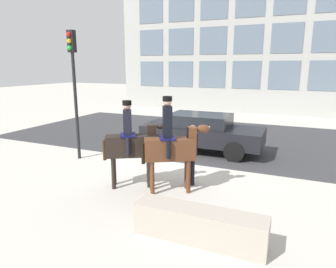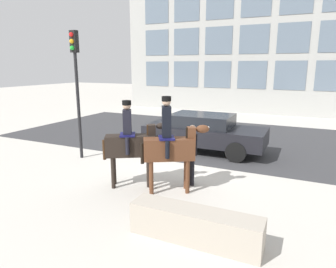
{
  "view_description": "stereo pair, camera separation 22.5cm",
  "coord_description": "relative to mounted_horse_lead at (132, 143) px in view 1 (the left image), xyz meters",
  "views": [
    {
      "loc": [
        3.5,
        -8.74,
        3.28
      ],
      "look_at": [
        0.18,
        -1.14,
        1.39
      ],
      "focal_mm": 32.0,
      "sensor_mm": 36.0,
      "label": 1
    },
    {
      "loc": [
        3.71,
        -8.64,
        3.28
      ],
      "look_at": [
        0.18,
        -1.14,
        1.39
      ],
      "focal_mm": 32.0,
      "sensor_mm": 36.0,
      "label": 2
    }
  ],
  "objects": [
    {
      "name": "ground_plane",
      "position": [
        0.56,
        1.92,
        -1.23
      ],
      "size": [
        80.0,
        80.0,
        0.0
      ],
      "primitive_type": "plane",
      "color": "beige"
    },
    {
      "name": "road_surface",
      "position": [
        0.56,
        6.67,
        -1.23
      ],
      "size": [
        19.51,
        8.5,
        0.01
      ],
      "color": "#38383A",
      "rests_on": "ground_plane"
    },
    {
      "name": "mounted_horse_lead",
      "position": [
        0.0,
        0.0,
        0.0
      ],
      "size": [
        1.59,
        1.11,
        2.39
      ],
      "rotation": [
        0.0,
        0.0,
        0.53
      ],
      "color": "black",
      "rests_on": "ground_plane"
    },
    {
      "name": "mounted_horse_companion",
      "position": [
        1.14,
        0.08,
        0.04
      ],
      "size": [
        1.63,
        1.13,
        2.54
      ],
      "rotation": [
        0.0,
        0.0,
        0.53
      ],
      "color": "#59331E",
      "rests_on": "ground_plane"
    },
    {
      "name": "pedestrian_bystander",
      "position": [
        1.46,
        0.77,
        -0.22
      ],
      "size": [
        0.74,
        0.74,
        1.71
      ],
      "rotation": [
        0.0,
        0.0,
        -2.65
      ],
      "color": "black",
      "rests_on": "ground_plane"
    },
    {
      "name": "street_car_near_lane",
      "position": [
        0.69,
        4.16,
        -0.44
      ],
      "size": [
        4.63,
        1.92,
        1.47
      ],
      "color": "black",
      "rests_on": "ground_plane"
    },
    {
      "name": "traffic_light",
      "position": [
        -3.08,
        1.44,
        1.72
      ],
      "size": [
        0.24,
        0.29,
        4.45
      ],
      "color": "black",
      "rests_on": "ground_plane"
    },
    {
      "name": "planter_ledge",
      "position": [
        2.53,
        -1.84,
        -0.91
      ],
      "size": [
        2.54,
        0.56,
        0.64
      ],
      "color": "#ADA393",
      "rests_on": "ground_plane"
    }
  ]
}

